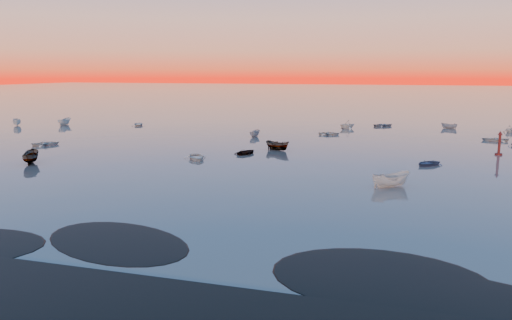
% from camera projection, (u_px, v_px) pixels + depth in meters
% --- Properties ---
extents(ground, '(600.00, 600.00, 0.00)m').
position_uv_depth(ground, '(324.00, 117.00, 127.30)').
color(ground, '#605650').
rests_on(ground, ground).
extents(mud_lobes, '(140.00, 6.00, 0.07)m').
position_uv_depth(mud_lobes, '(78.00, 253.00, 32.00)').
color(mud_lobes, black).
rests_on(mud_lobes, ground).
extents(moored_fleet, '(124.00, 58.00, 1.20)m').
position_uv_depth(moored_fleet, '(280.00, 141.00, 82.95)').
color(moored_fleet, silver).
rests_on(moored_fleet, ground).
extents(boat_near_center, '(3.89, 4.57, 1.48)m').
position_uv_depth(boat_near_center, '(390.00, 187.00, 50.35)').
color(boat_near_center, silver).
rests_on(boat_near_center, ground).
extents(channel_marker, '(0.97, 0.97, 3.46)m').
position_uv_depth(channel_marker, '(499.00, 145.00, 69.15)').
color(channel_marker, '#47100F').
rests_on(channel_marker, ground).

